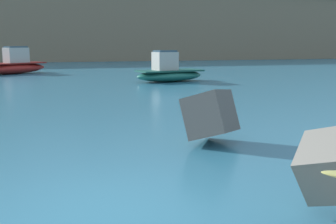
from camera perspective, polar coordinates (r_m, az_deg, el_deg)
ground_plane at (r=6.10m, az=-9.53°, el=-14.41°), size 400.00×400.00×0.00m
boat_near_left at (r=26.89m, az=0.11°, el=5.72°), size 5.07×2.87×2.09m
boat_mid_left at (r=36.44m, az=-21.31°, el=6.23°), size 6.16×5.06×2.32m
mooring_buoy_inner at (r=37.32m, az=1.11°, el=6.18°), size 0.44×0.44×0.44m
headland_bluff at (r=79.60m, az=-4.39°, el=11.97°), size 99.65×38.01×11.46m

